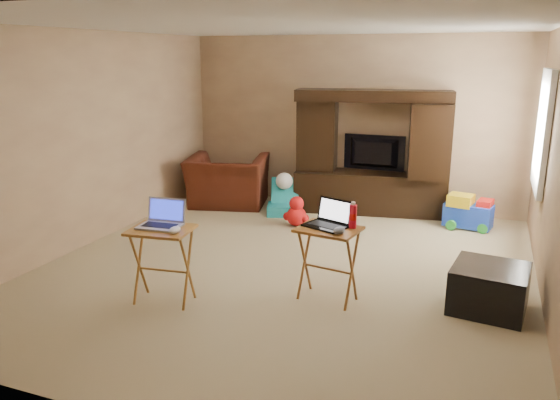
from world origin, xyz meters
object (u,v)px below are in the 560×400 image
at_px(plush_toy, 297,211).
at_px(laptop_right, 325,214).
at_px(entertainment_center, 371,152).
at_px(laptop_left, 159,214).
at_px(mouse_right, 339,230).
at_px(television, 373,153).
at_px(child_rocker, 281,197).
at_px(recliner, 228,181).
at_px(push_toy, 469,211).
at_px(mouse_left, 175,230).
at_px(tray_table_left, 163,265).
at_px(ottoman, 489,288).
at_px(tray_table_right, 328,264).
at_px(water_bottle, 353,216).

distance_m(plush_toy, laptop_right, 2.33).
height_order(entertainment_center, laptop_left, entertainment_center).
relative_size(laptop_right, mouse_right, 2.58).
bearing_deg(laptop_left, television, 67.59).
bearing_deg(child_rocker, recliner, 150.57).
relative_size(push_toy, mouse_left, 4.22).
relative_size(tray_table_left, laptop_right, 1.93).
bearing_deg(child_rocker, tray_table_left, -107.96).
height_order(entertainment_center, ottoman, entertainment_center).
distance_m(child_rocker, push_toy, 2.54).
height_order(tray_table_right, mouse_left, mouse_left).
bearing_deg(laptop_left, tray_table_left, -50.34).
bearing_deg(mouse_right, tray_table_left, -163.13).
distance_m(push_toy, tray_table_right, 2.99).
bearing_deg(child_rocker, plush_toy, -66.65).
xyz_separation_m(plush_toy, water_bottle, (1.22, -1.96, 0.60)).
distance_m(push_toy, laptop_left, 4.23).
xyz_separation_m(television, water_bottle, (0.47, -3.13, -0.03)).
bearing_deg(recliner, mouse_left, 94.99).
bearing_deg(water_bottle, recliner, 134.65).
xyz_separation_m(laptop_left, mouse_right, (1.55, 0.43, -0.10)).
height_order(recliner, laptop_left, laptop_left).
bearing_deg(plush_toy, water_bottle, -57.99).
bearing_deg(laptop_right, plush_toy, 136.20).
height_order(recliner, tray_table_left, recliner).
height_order(push_toy, tray_table_right, tray_table_right).
bearing_deg(recliner, laptop_left, 91.98).
bearing_deg(push_toy, entertainment_center, 179.49).
height_order(entertainment_center, plush_toy, entertainment_center).
distance_m(ottoman, laptop_left, 3.03).
bearing_deg(tray_table_left, plush_toy, 74.82).
distance_m(laptop_right, mouse_left, 1.35).
height_order(child_rocker, mouse_right, mouse_right).
bearing_deg(recliner, laptop_right, 117.13).
xyz_separation_m(child_rocker, plush_toy, (0.38, -0.43, -0.06)).
bearing_deg(water_bottle, plush_toy, 122.01).
bearing_deg(tray_table_right, television, 103.80).
height_order(entertainment_center, mouse_left, entertainment_center).
distance_m(television, mouse_right, 3.35).
xyz_separation_m(entertainment_center, recliner, (-2.08, -0.41, -0.50)).
bearing_deg(water_bottle, television, 98.55).
bearing_deg(laptop_right, laptop_left, -137.34).
relative_size(recliner, plush_toy, 2.80).
relative_size(laptop_left, mouse_left, 2.58).
distance_m(plush_toy, push_toy, 2.26).
distance_m(child_rocker, water_bottle, 2.93).
bearing_deg(laptop_right, push_toy, 87.44).
bearing_deg(water_bottle, ottoman, 11.48).
height_order(child_rocker, laptop_left, laptop_left).
xyz_separation_m(child_rocker, laptop_left, (-0.02, -3.02, 0.57)).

